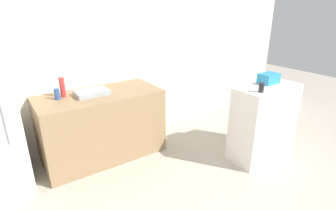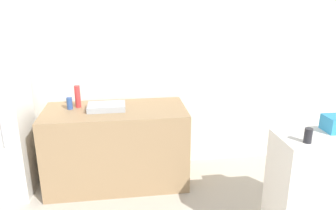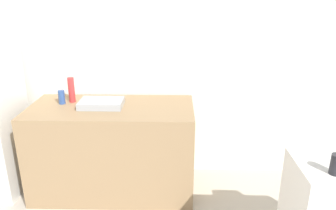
% 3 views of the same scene
% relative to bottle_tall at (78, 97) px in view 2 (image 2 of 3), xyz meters
% --- Properties ---
extents(wall_back, '(8.00, 0.06, 2.60)m').
position_rel_bottle_tall_xyz_m(wall_back, '(0.29, 0.28, 0.31)').
color(wall_back, silver).
rests_on(wall_back, ground_plane).
extents(counter, '(1.52, 0.72, 0.87)m').
position_rel_bottle_tall_xyz_m(counter, '(0.39, -0.13, -0.56)').
color(counter, '#937551').
rests_on(counter, ground_plane).
extents(sink_basin, '(0.40, 0.27, 0.06)m').
position_rel_bottle_tall_xyz_m(sink_basin, '(0.31, -0.12, -0.09)').
color(sink_basin, '#9EA3A8').
rests_on(sink_basin, counter).
extents(bottle_tall, '(0.06, 0.06, 0.24)m').
position_rel_bottle_tall_xyz_m(bottle_tall, '(0.00, 0.00, 0.00)').
color(bottle_tall, red).
rests_on(bottle_tall, counter).
extents(bottle_short, '(0.06, 0.06, 0.13)m').
position_rel_bottle_tall_xyz_m(bottle_short, '(-0.08, -0.05, -0.06)').
color(bottle_short, '#2D4C8C').
rests_on(bottle_short, counter).
extents(shelf_cabinet, '(0.87, 0.41, 0.98)m').
position_rel_bottle_tall_xyz_m(shelf_cabinet, '(2.11, -1.34, -0.50)').
color(shelf_cabinet, white).
rests_on(shelf_cabinet, ground_plane).
extents(jar, '(0.06, 0.06, 0.11)m').
position_rel_bottle_tall_xyz_m(jar, '(1.84, -1.43, 0.04)').
color(jar, '#232328').
rests_on(jar, shelf_cabinet).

